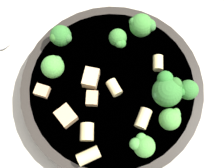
{
  "coord_description": "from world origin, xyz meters",
  "views": [
    {
      "loc": [
        0.08,
        0.11,
        0.43
      ],
      "look_at": [
        0.0,
        0.0,
        0.04
      ],
      "focal_mm": 50.0,
      "sensor_mm": 36.0,
      "label": 1
    }
  ],
  "objects_px": {
    "rigatoni_4": "(112,89)",
    "chicken_chunk_3": "(42,91)",
    "pasta_bowl": "(112,89)",
    "chicken_chunk_0": "(65,114)",
    "rigatoni_0": "(158,63)",
    "broccoli_floret_2": "(187,90)",
    "broccoli_floret_6": "(167,90)",
    "rigatoni_1": "(143,119)",
    "broccoli_floret_4": "(142,25)",
    "rigatoni_2": "(87,132)",
    "broccoli_floret_0": "(118,39)",
    "chicken_chunk_1": "(91,78)",
    "rigatoni_3": "(89,156)",
    "broccoli_floret_7": "(143,146)",
    "broccoli_floret_5": "(60,36)",
    "chicken_chunk_2": "(93,100)",
    "broccoli_floret_1": "(170,119)",
    "broccoli_floret_3": "(53,66)"
  },
  "relations": [
    {
      "from": "rigatoni_4",
      "to": "chicken_chunk_3",
      "type": "bearing_deg",
      "value": -34.58
    },
    {
      "from": "pasta_bowl",
      "to": "chicken_chunk_3",
      "type": "relative_size",
      "value": 14.04
    },
    {
      "from": "chicken_chunk_0",
      "to": "rigatoni_0",
      "type": "bearing_deg",
      "value": 174.24
    },
    {
      "from": "broccoli_floret_2",
      "to": "broccoli_floret_6",
      "type": "distance_m",
      "value": 0.03
    },
    {
      "from": "pasta_bowl",
      "to": "rigatoni_1",
      "type": "relative_size",
      "value": 9.79
    },
    {
      "from": "broccoli_floret_2",
      "to": "broccoli_floret_4",
      "type": "bearing_deg",
      "value": -95.48
    },
    {
      "from": "broccoli_floret_4",
      "to": "broccoli_floret_6",
      "type": "distance_m",
      "value": 0.1
    },
    {
      "from": "rigatoni_2",
      "to": "broccoli_floret_2",
      "type": "bearing_deg",
      "value": 166.22
    },
    {
      "from": "broccoli_floret_0",
      "to": "broccoli_floret_6",
      "type": "height_order",
      "value": "broccoli_floret_6"
    },
    {
      "from": "rigatoni_2",
      "to": "broccoli_floret_0",
      "type": "bearing_deg",
      "value": -143.28
    },
    {
      "from": "broccoli_floret_2",
      "to": "chicken_chunk_1",
      "type": "distance_m",
      "value": 0.13
    },
    {
      "from": "broccoli_floret_0",
      "to": "rigatoni_1",
      "type": "distance_m",
      "value": 0.11
    },
    {
      "from": "rigatoni_3",
      "to": "chicken_chunk_3",
      "type": "height_order",
      "value": "rigatoni_3"
    },
    {
      "from": "pasta_bowl",
      "to": "broccoli_floret_7",
      "type": "relative_size",
      "value": 6.63
    },
    {
      "from": "broccoli_floret_4",
      "to": "rigatoni_1",
      "type": "bearing_deg",
      "value": 53.67
    },
    {
      "from": "broccoli_floret_4",
      "to": "broccoli_floret_5",
      "type": "xyz_separation_m",
      "value": [
        0.1,
        -0.05,
        0.0
      ]
    },
    {
      "from": "chicken_chunk_2",
      "to": "chicken_chunk_1",
      "type": "bearing_deg",
      "value": -118.82
    },
    {
      "from": "chicken_chunk_3",
      "to": "broccoli_floret_6",
      "type": "bearing_deg",
      "value": 142.29
    },
    {
      "from": "pasta_bowl",
      "to": "chicken_chunk_3",
      "type": "xyz_separation_m",
      "value": [
        0.08,
        -0.05,
        0.02
      ]
    },
    {
      "from": "rigatoni_0",
      "to": "rigatoni_4",
      "type": "height_order",
      "value": "same"
    },
    {
      "from": "broccoli_floret_4",
      "to": "rigatoni_4",
      "type": "distance_m",
      "value": 0.1
    },
    {
      "from": "rigatoni_3",
      "to": "chicken_chunk_3",
      "type": "bearing_deg",
      "value": -88.56
    },
    {
      "from": "chicken_chunk_2",
      "to": "rigatoni_1",
      "type": "bearing_deg",
      "value": 123.18
    },
    {
      "from": "broccoli_floret_5",
      "to": "rigatoni_4",
      "type": "relative_size",
      "value": 1.66
    },
    {
      "from": "rigatoni_4",
      "to": "broccoli_floret_2",
      "type": "bearing_deg",
      "value": 140.92
    },
    {
      "from": "chicken_chunk_1",
      "to": "chicken_chunk_2",
      "type": "xyz_separation_m",
      "value": [
        0.01,
        0.03,
        -0.0
      ]
    },
    {
      "from": "broccoli_floret_7",
      "to": "rigatoni_0",
      "type": "xyz_separation_m",
      "value": [
        -0.09,
        -0.08,
        -0.02
      ]
    },
    {
      "from": "broccoli_floret_1",
      "to": "rigatoni_3",
      "type": "distance_m",
      "value": 0.11
    },
    {
      "from": "rigatoni_1",
      "to": "rigatoni_4",
      "type": "xyz_separation_m",
      "value": [
        0.01,
        -0.06,
        -0.0
      ]
    },
    {
      "from": "pasta_bowl",
      "to": "broccoli_floret_1",
      "type": "relative_size",
      "value": 7.88
    },
    {
      "from": "rigatoni_1",
      "to": "broccoli_floret_7",
      "type": "bearing_deg",
      "value": 49.47
    },
    {
      "from": "pasta_bowl",
      "to": "chicken_chunk_3",
      "type": "distance_m",
      "value": 0.1
    },
    {
      "from": "rigatoni_2",
      "to": "chicken_chunk_3",
      "type": "xyz_separation_m",
      "value": [
        0.02,
        -0.08,
        -0.0
      ]
    },
    {
      "from": "broccoli_floret_3",
      "to": "broccoli_floret_7",
      "type": "xyz_separation_m",
      "value": [
        -0.03,
        0.15,
        0.0
      ]
    },
    {
      "from": "broccoli_floret_1",
      "to": "chicken_chunk_2",
      "type": "xyz_separation_m",
      "value": [
        0.06,
        -0.08,
        -0.01
      ]
    },
    {
      "from": "chicken_chunk_2",
      "to": "broccoli_floret_3",
      "type": "bearing_deg",
      "value": -74.03
    },
    {
      "from": "pasta_bowl",
      "to": "broccoli_floret_3",
      "type": "distance_m",
      "value": 0.09
    },
    {
      "from": "broccoli_floret_5",
      "to": "broccoli_floret_0",
      "type": "bearing_deg",
      "value": 143.13
    },
    {
      "from": "broccoli_floret_1",
      "to": "chicken_chunk_1",
      "type": "distance_m",
      "value": 0.12
    },
    {
      "from": "rigatoni_1",
      "to": "broccoli_floret_6",
      "type": "bearing_deg",
      "value": -167.85
    },
    {
      "from": "broccoli_floret_1",
      "to": "rigatoni_3",
      "type": "bearing_deg",
      "value": -12.15
    },
    {
      "from": "broccoli_floret_2",
      "to": "broccoli_floret_4",
      "type": "distance_m",
      "value": 0.11
    },
    {
      "from": "broccoli_floret_6",
      "to": "rigatoni_2",
      "type": "relative_size",
      "value": 2.07
    },
    {
      "from": "broccoli_floret_5",
      "to": "broccoli_floret_7",
      "type": "bearing_deg",
      "value": 90.34
    },
    {
      "from": "pasta_bowl",
      "to": "broccoli_floret_1",
      "type": "distance_m",
      "value": 0.09
    },
    {
      "from": "pasta_bowl",
      "to": "broccoli_floret_4",
      "type": "distance_m",
      "value": 0.1
    },
    {
      "from": "broccoli_floret_4",
      "to": "chicken_chunk_3",
      "type": "xyz_separation_m",
      "value": [
        0.16,
        -0.01,
        -0.01
      ]
    },
    {
      "from": "rigatoni_4",
      "to": "chicken_chunk_0",
      "type": "xyz_separation_m",
      "value": [
        0.07,
        -0.01,
        0.0
      ]
    },
    {
      "from": "broccoli_floret_2",
      "to": "rigatoni_1",
      "type": "bearing_deg",
      "value": -4.52
    },
    {
      "from": "rigatoni_2",
      "to": "pasta_bowl",
      "type": "bearing_deg",
      "value": -152.13
    }
  ]
}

